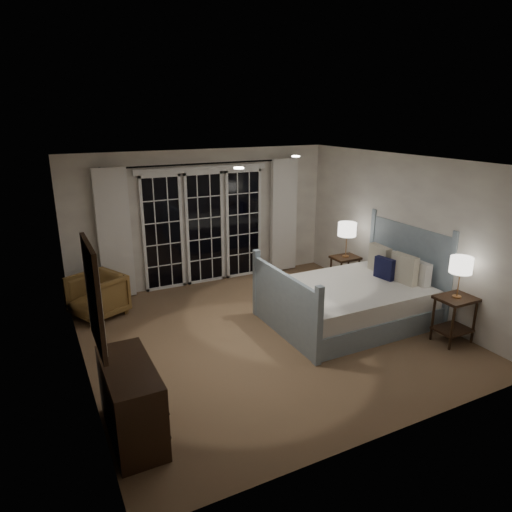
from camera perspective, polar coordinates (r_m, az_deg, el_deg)
name	(u,v)px	position (r m, az deg, el deg)	size (l,w,h in m)	color
floor	(266,334)	(6.82, 1.30, -9.69)	(5.00, 5.00, 0.00)	brown
ceiling	(268,162)	(6.10, 1.47, 11.70)	(5.00, 5.00, 0.00)	white
wall_left	(77,281)	(5.68, -21.52, -2.96)	(0.02, 5.00, 2.50)	white
wall_right	(402,233)	(7.81, 17.81, 2.80)	(0.02, 5.00, 2.50)	white
wall_back	(204,218)	(8.56, -6.55, 4.78)	(5.00, 0.02, 2.50)	white
wall_front	(394,323)	(4.45, 16.87, -8.07)	(5.00, 0.02, 2.50)	white
french_doors	(205,227)	(8.56, -6.42, 3.68)	(2.50, 0.04, 2.20)	black
curtain_rod	(204,164)	(8.31, -6.54, 11.39)	(0.03, 0.03, 3.50)	black
curtain_left	(115,235)	(8.07, -17.27, 2.58)	(0.55, 0.10, 2.25)	white
curtain_right	(284,216)	(9.17, 3.48, 5.06)	(0.55, 0.10, 2.25)	white
downlight_a	(296,156)	(7.02, 4.99, 12.31)	(0.12, 0.12, 0.01)	white
downlight_b	(239,168)	(5.48, -2.16, 10.93)	(0.12, 0.12, 0.01)	white
bed	(352,299)	(7.26, 11.91, -5.33)	(2.39, 1.73, 1.40)	#8596A1
nightstand_left	(454,312)	(7.00, 23.56, -6.47)	(0.52, 0.42, 0.68)	#302010
nightstand_right	(345,268)	(8.49, 11.04, -1.45)	(0.48, 0.38, 0.62)	#302010
lamp_left	(461,266)	(6.77, 24.26, -1.10)	(0.30, 0.30, 0.58)	#B97F4A
lamp_right	(347,230)	(8.29, 11.33, 3.26)	(0.33, 0.33, 0.63)	#B97F4A
armchair	(97,296)	(7.68, -19.23, -4.70)	(0.73, 0.75, 0.68)	brown
dresser	(131,401)	(4.89, -15.33, -17.06)	(0.47, 1.10, 0.78)	#302010
mirror	(94,296)	(4.32, -19.61, -4.78)	(0.05, 0.85, 1.00)	#302010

